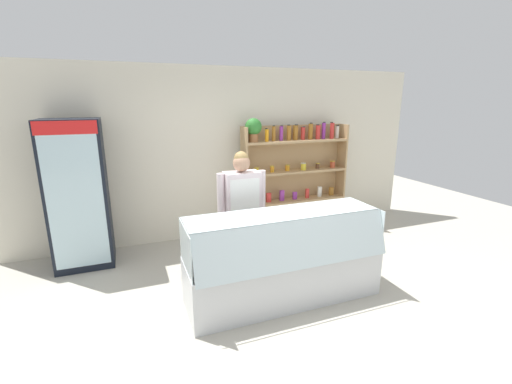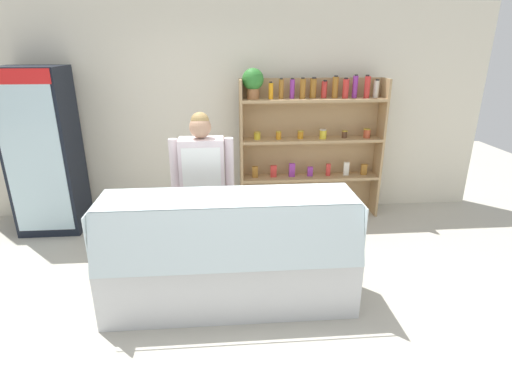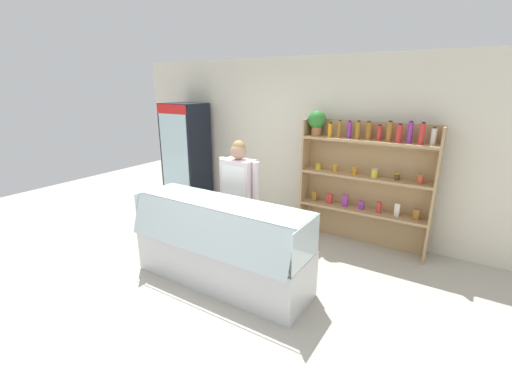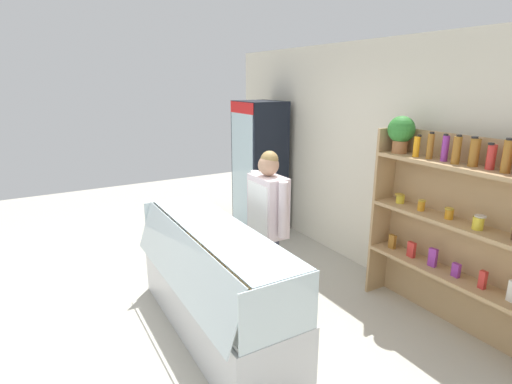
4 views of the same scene
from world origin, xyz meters
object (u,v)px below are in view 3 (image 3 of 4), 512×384
drinks_fridge (187,157)px  shelving_unit (361,173)px  deli_display_case (221,258)px  shop_clerk (239,189)px

drinks_fridge → shelving_unit: size_ratio=1.02×
shelving_unit → deli_display_case: bearing=-118.3°
shelving_unit → deli_display_case: size_ratio=0.89×
drinks_fridge → deli_display_case: 2.86m
shelving_unit → deli_display_case: (-1.03, -1.92, -0.77)m
deli_display_case → shelving_unit: bearing=61.7°
drinks_fridge → deli_display_case: drinks_fridge is taller
deli_display_case → drinks_fridge: bearing=140.9°
shop_clerk → deli_display_case: bearing=-71.6°
shelving_unit → shop_clerk: size_ratio=1.21×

